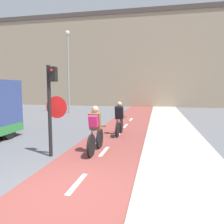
{
  "coord_description": "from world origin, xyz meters",
  "views": [
    {
      "loc": [
        1.7,
        -3.86,
        2.13
      ],
      "look_at": [
        0.0,
        4.29,
        1.2
      ],
      "focal_mm": 35.0,
      "sensor_mm": 36.0,
      "label": 1
    }
  ],
  "objects_px": {
    "traffic_light_pole": "(52,100)",
    "cyclist_near": "(95,131)",
    "cyclist_far": "(119,120)",
    "street_lamp_far": "(68,63)"
  },
  "relations": [
    {
      "from": "traffic_light_pole",
      "to": "cyclist_near",
      "type": "xyz_separation_m",
      "value": [
        1.18,
        0.6,
        -1.02
      ]
    },
    {
      "from": "traffic_light_pole",
      "to": "street_lamp_far",
      "type": "height_order",
      "value": "street_lamp_far"
    },
    {
      "from": "street_lamp_far",
      "to": "cyclist_near",
      "type": "height_order",
      "value": "street_lamp_far"
    },
    {
      "from": "cyclist_near",
      "to": "cyclist_far",
      "type": "relative_size",
      "value": 1.04
    },
    {
      "from": "traffic_light_pole",
      "to": "cyclist_far",
      "type": "relative_size",
      "value": 1.69
    },
    {
      "from": "cyclist_near",
      "to": "cyclist_far",
      "type": "distance_m",
      "value": 2.84
    },
    {
      "from": "traffic_light_pole",
      "to": "cyclist_far",
      "type": "bearing_deg",
      "value": 66.53
    },
    {
      "from": "traffic_light_pole",
      "to": "cyclist_near",
      "type": "height_order",
      "value": "traffic_light_pole"
    },
    {
      "from": "cyclist_near",
      "to": "traffic_light_pole",
      "type": "bearing_deg",
      "value": -152.96
    },
    {
      "from": "street_lamp_far",
      "to": "cyclist_far",
      "type": "relative_size",
      "value": 4.09
    }
  ]
}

